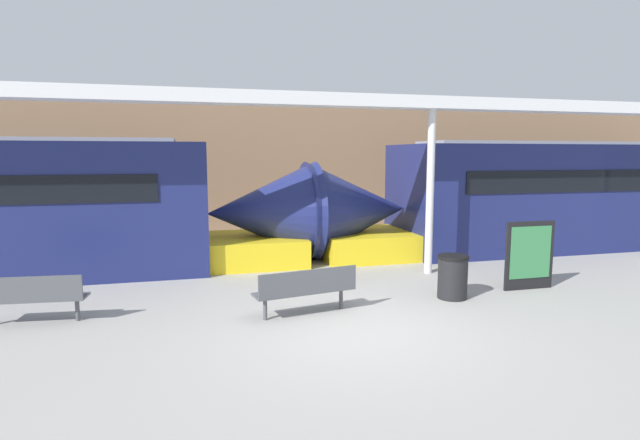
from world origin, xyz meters
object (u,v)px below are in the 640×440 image
poster_board (529,255)px  support_column_near (430,193)px  train_left (574,197)px  bench_near (306,288)px  trash_bin (453,277)px  bench_far (33,295)px

poster_board → support_column_near: (-1.36, 1.87, 1.20)m
train_left → bench_near: size_ratio=9.00×
trash_bin → poster_board: 1.91m
train_left → support_column_near: 6.51m
train_left → bench_far: size_ratio=10.15×
trash_bin → poster_board: poster_board is taller
train_left → bench_far: (-14.14, -3.94, -1.01)m
bench_far → trash_bin: 7.54m
bench_near → trash_bin: trash_bin is taller
train_left → support_column_near: support_column_near is taller
train_left → support_column_near: (-6.09, -2.27, 0.42)m
train_left → bench_near: (-9.64, -4.64, -1.01)m
poster_board → support_column_near: support_column_near is taller
support_column_near → bench_far: bearing=-168.3°
support_column_near → trash_bin: bearing=-104.2°
bench_near → bench_far: (-4.50, 0.70, -0.00)m
bench_near → bench_far: 4.55m
bench_near → poster_board: (4.91, 0.50, 0.23)m
bench_near → support_column_near: size_ratio=0.49×
bench_far → poster_board: size_ratio=1.16×
train_left → bench_far: bearing=-164.4°
bench_near → bench_far: bearing=160.4°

